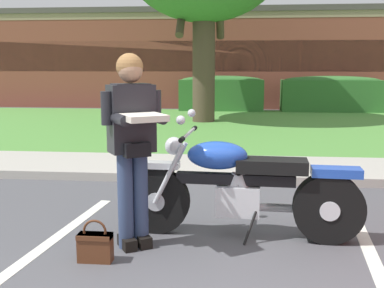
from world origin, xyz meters
The scene contains 9 objects.
curb_strip centered at (0.00, 3.42, 0.06)m, with size 60.00×0.20×0.12m, color #ADA89E.
concrete_walk centered at (0.00, 4.27, 0.04)m, with size 60.00×1.50×0.08m, color #ADA89E.
grass_lawn centered at (0.00, 9.23, 0.03)m, with size 60.00×8.42×0.06m, color #518E3D.
motorcycle centered at (-0.06, 1.35, 0.48)m, with size 2.24×0.82×1.18m.
rider_person centered at (-1.08, 1.02, 1.01)m, with size 0.60×0.67×1.70m.
handbag centered at (-1.33, 0.67, 0.14)m, with size 0.28×0.13×0.36m.
hedge_left centered at (-0.77, 13.28, 0.65)m, with size 2.85×0.90×1.24m.
hedge_center_left centered at (2.91, 13.28, 0.65)m, with size 3.31×0.90×1.24m.
brick_building centered at (1.96, 19.65, 1.84)m, with size 26.57×10.80×3.68m.
Camera 1 is at (-0.18, -2.90, 1.61)m, focal length 43.95 mm.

